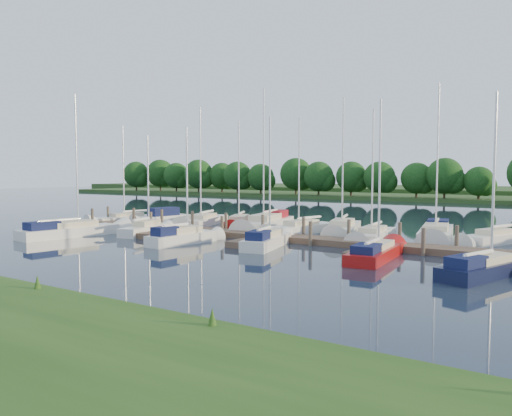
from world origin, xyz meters
The scene contains 22 objects.
ground centered at (0.00, 0.00, 0.00)m, with size 260.00×260.00×0.00m, color #182030.
dock centered at (0.00, 7.31, 0.20)m, with size 40.00×6.00×0.40m.
mooring_pilings centered at (0.00, 8.43, 0.60)m, with size 38.24×2.84×2.00m.
far_shore centered at (0.00, 75.00, 0.30)m, with size 180.00×30.00×0.60m, color #244219.
distant_hill centered at (0.00, 100.00, 0.70)m, with size 220.00×40.00×1.40m, color #365625.
treeline centered at (-0.90, 62.16, 4.07)m, with size 145.06×9.65×8.29m.
sailboat_n_0 centered at (-17.96, 10.61, 0.27)m, with size 3.52×7.50×9.47m.
motorboat centered at (-15.34, 12.66, 0.36)m, with size 2.74×6.05×1.80m.
sailboat_n_2 centered at (-10.61, 12.92, 0.27)m, with size 4.07×8.73×10.95m.
sailboat_n_3 centered at (-6.76, 13.40, 0.27)m, with size 4.32×7.31×9.58m.
sailboat_n_4 centered at (-4.11, 13.51, 0.34)m, with size 3.81×9.65×12.19m.
sailboat_n_5 centered at (-0.10, 12.33, 0.27)m, with size 3.32×7.32×9.36m.
sailboat_n_6 centered at (2.84, 13.65, 0.28)m, with size 3.92×8.60×10.91m.
sailboat_n_7 centered at (6.06, 11.43, 0.27)m, with size 2.27×7.47×9.45m.
sailboat_n_8 centered at (9.53, 15.04, 0.31)m, with size 3.50×9.18×11.44m.
sailboat_n_9 centered at (13.48, 14.36, 0.27)m, with size 3.88×6.71×8.81m.
sailboat_s_0 centered at (-13.54, 1.34, 0.33)m, with size 3.03×8.72×11.01m.
sailboat_s_1 centered at (-9.80, 5.28, 0.28)m, with size 2.51×6.15×8.04m.
sailboat_s_2 centered at (-3.95, 2.85, 0.34)m, with size 1.98×6.21×8.21m.
sailboat_s_3 centered at (1.49, 4.83, 0.33)m, with size 2.80×6.75×8.73m.
sailboat_s_4 centered at (8.93, 4.24, 0.31)m, with size 2.13×7.19×9.09m.
sailboat_s_5 centered at (14.77, 2.52, 0.32)m, with size 3.42×6.79×8.77m.
Camera 1 is at (18.27, -22.22, 4.72)m, focal length 35.00 mm.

